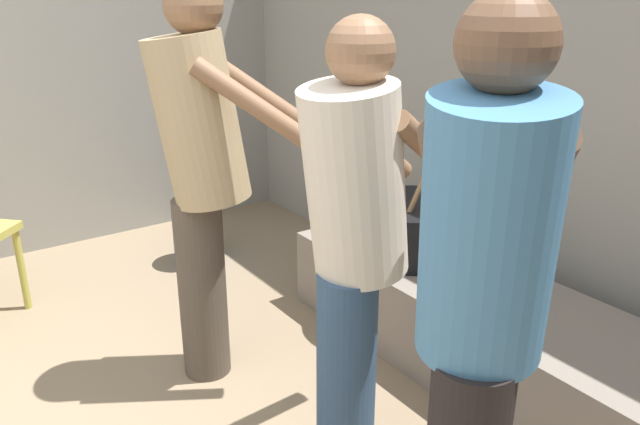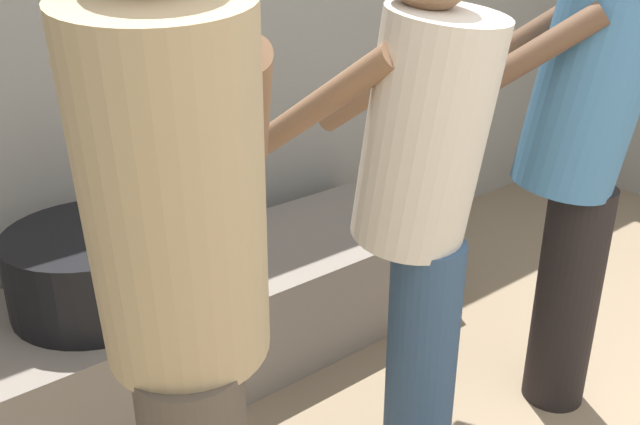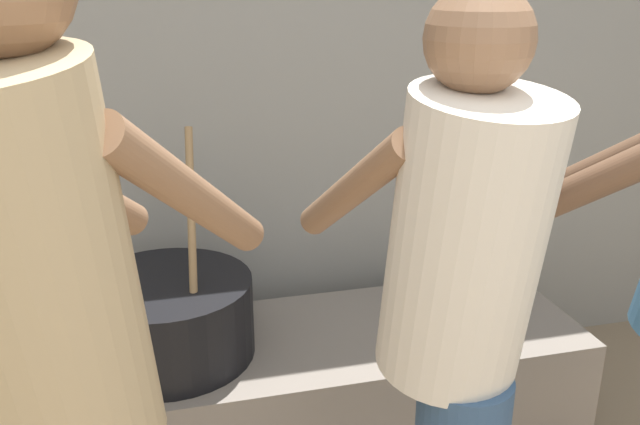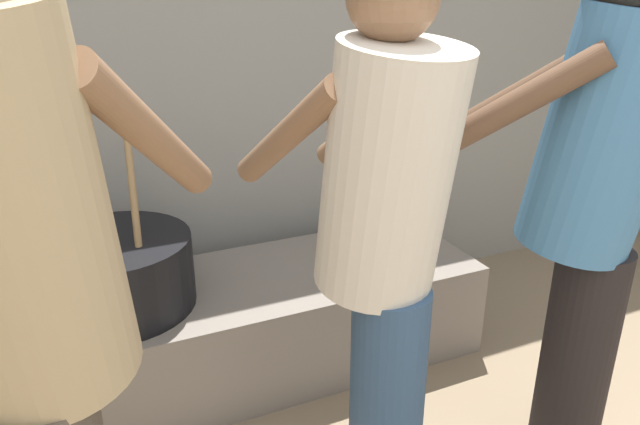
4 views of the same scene
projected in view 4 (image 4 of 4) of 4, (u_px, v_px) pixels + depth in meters
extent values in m
cube|color=gray|center=(228.00, 78.00, 2.47)|extent=(5.61, 0.20, 2.13)
cube|color=slate|center=(239.00, 326.00, 2.29)|extent=(1.89, 0.60, 0.39)
cylinder|color=black|center=(114.00, 273.00, 2.02)|extent=(0.53, 0.53, 0.25)
cylinder|color=#937047|center=(132.00, 179.00, 1.93)|extent=(0.06, 0.26, 0.51)
cylinder|color=tan|center=(9.00, 214.00, 0.91)|extent=(0.46, 0.49, 0.67)
cylinder|color=brown|center=(151.00, 136.00, 1.09)|extent=(0.32, 0.44, 0.37)
cylinder|color=brown|center=(17.00, 131.00, 1.13)|extent=(0.32, 0.44, 0.37)
cylinder|color=navy|center=(386.00, 411.00, 1.59)|extent=(0.20, 0.20, 0.73)
cylinder|color=beige|center=(389.00, 173.00, 1.37)|extent=(0.37, 0.43, 0.63)
cylinder|color=brown|center=(372.00, 121.00, 1.59)|extent=(0.16, 0.45, 0.34)
cylinder|color=brown|center=(288.00, 135.00, 1.44)|extent=(0.16, 0.45, 0.34)
cylinder|color=black|center=(575.00, 367.00, 1.74)|extent=(0.20, 0.20, 0.77)
cylinder|color=teal|center=(605.00, 136.00, 1.50)|extent=(0.48, 0.49, 0.66)
cylinder|color=brown|center=(521.00, 94.00, 1.68)|extent=(0.35, 0.40, 0.36)
cylinder|color=brown|center=(504.00, 111.00, 1.45)|extent=(0.35, 0.40, 0.36)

